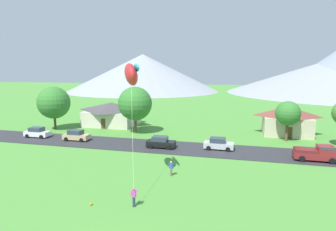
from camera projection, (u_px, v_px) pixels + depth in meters
road_strip at (186, 148)px, 41.19m from camera, size 160.00×7.12×0.08m
mountain_east_ridge at (143, 73)px, 148.62m from camera, size 79.12×79.12×19.26m
house_leftmost at (287, 120)px, 49.59m from camera, size 8.53×6.93×5.07m
house_left_center at (112, 113)px, 58.24m from camera, size 10.79×8.61×4.71m
tree_near_left at (135, 104)px, 50.27m from camera, size 6.09×6.09×8.46m
tree_left_of_center at (288, 113)px, 44.78m from camera, size 3.91×3.91×6.50m
tree_right_of_center at (54, 103)px, 53.43m from camera, size 6.11×6.11×8.26m
parked_car_black_west_end at (161, 142)px, 41.32m from camera, size 4.22×2.12×1.68m
parked_car_tan_mid_west at (76, 135)px, 45.58m from camera, size 4.24×2.17×1.68m
parked_car_silver_mid_east at (218, 144)px, 40.46m from camera, size 4.22×2.12×1.68m
parked_car_white_east_end at (37, 132)px, 47.75m from camera, size 4.26×2.19×1.68m
pickup_truck_maroon_east_side at (317, 153)px, 35.40m from camera, size 5.22×2.37×1.99m
kite_flyer_with_kite at (132, 75)px, 27.19m from camera, size 3.82×7.19×12.18m
watcher_person at (171, 168)px, 30.50m from camera, size 0.56×0.24×1.68m
soccer_ball at (91, 204)px, 24.00m from camera, size 0.24×0.24×0.24m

